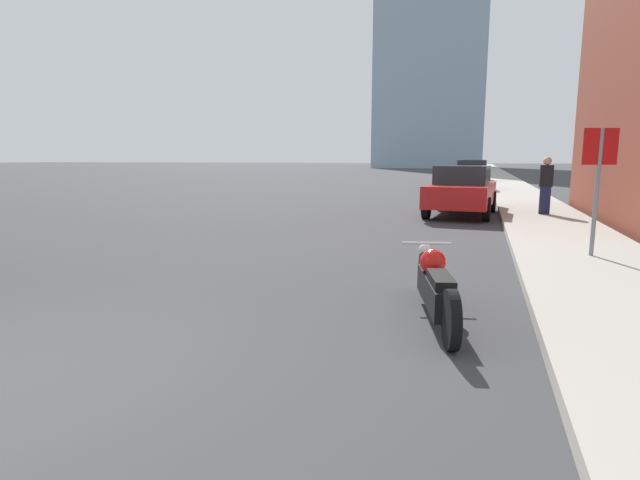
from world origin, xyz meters
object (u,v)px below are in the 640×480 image
parked_car_red (462,190)px  parked_car_black (475,171)px  pedestrian (546,185)px  stop_sign (599,169)px  parked_car_blue (470,176)px  motorcycle (435,286)px

parked_car_red → parked_car_black: (0.08, 23.06, 0.03)m
parked_car_red → pedestrian: (2.39, -0.30, 0.21)m
stop_sign → pedestrian: size_ratio=1.27×
parked_car_red → parked_car_black: 23.06m
parked_car_black → stop_sign: 30.20m
parked_car_black → pedestrian: pedestrian is taller
parked_car_black → pedestrian: bearing=-79.8°
parked_car_blue → pedestrian: bearing=-84.1°
motorcycle → stop_sign: size_ratio=1.15×
motorcycle → pedestrian: size_ratio=1.45×
parked_car_black → parked_car_blue: bearing=-86.0°
motorcycle → parked_car_red: (-0.12, 10.82, 0.45)m
motorcycle → pedestrian: pedestrian is taller
motorcycle → stop_sign: (2.29, 3.77, 1.25)m
motorcycle → parked_car_black: parked_car_black is taller
parked_car_red → motorcycle: bearing=-85.0°
parked_car_blue → pedestrian: size_ratio=2.60×
motorcycle → parked_car_red: size_ratio=0.53×
stop_sign → parked_car_black: bearing=94.4°
pedestrian → stop_sign: bearing=-89.8°
parked_car_blue → parked_car_black: 10.70m
parked_car_blue → parked_car_black: parked_car_blue is taller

